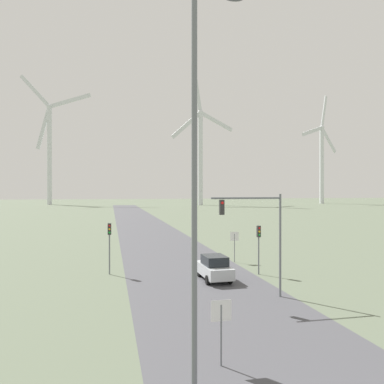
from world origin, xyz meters
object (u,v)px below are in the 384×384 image
at_px(wind_turbine_left, 49,144).
at_px(wind_turbine_right, 322,156).
at_px(traffic_light_post_near_right, 259,239).
at_px(traffic_light_post_near_left, 109,237).
at_px(streetlamp, 194,154).
at_px(traffic_light_mast_overhead, 257,224).
at_px(car_approaching, 214,268).
at_px(stop_sign_far, 234,241).
at_px(wind_turbine_center, 200,147).
at_px(stop_sign_near, 221,320).

xyz_separation_m(wind_turbine_left, wind_turbine_right, (136.01, -13.90, -4.56)).
bearing_deg(traffic_light_post_near_right, traffic_light_post_near_left, 167.61).
height_order(streetlamp, traffic_light_mast_overhead, streetlamp).
relative_size(traffic_light_post_near_left, car_approaching, 0.97).
bearing_deg(car_approaching, stop_sign_far, 59.25).
relative_size(streetlamp, stop_sign_far, 4.54).
distance_m(streetlamp, traffic_light_post_near_right, 19.37).
bearing_deg(wind_turbine_left, traffic_light_mast_overhead, -77.43).
bearing_deg(traffic_light_post_near_left, wind_turbine_right, 53.50).
bearing_deg(traffic_light_post_near_right, car_approaching, -165.27).
bearing_deg(wind_turbine_center, stop_sign_far, -102.30).
relative_size(streetlamp, traffic_light_post_near_left, 3.17).
bearing_deg(stop_sign_far, streetlamp, -111.82).
distance_m(stop_sign_far, traffic_light_post_near_right, 5.24).
bearing_deg(car_approaching, wind_turbine_right, 56.12).
distance_m(streetlamp, traffic_light_mast_overhead, 12.56).
xyz_separation_m(stop_sign_far, traffic_light_post_near_right, (0.26, -5.17, 0.85)).
relative_size(stop_sign_near, traffic_light_mast_overhead, 0.39).
xyz_separation_m(stop_sign_near, traffic_light_mast_overhead, (4.76, 8.08, 2.81)).
bearing_deg(wind_turbine_left, wind_turbine_right, -5.84).
height_order(stop_sign_far, wind_turbine_center, wind_turbine_center).
height_order(stop_sign_near, traffic_light_post_near_left, traffic_light_post_near_left).
height_order(wind_turbine_left, wind_turbine_center, wind_turbine_left).
xyz_separation_m(stop_sign_far, wind_turbine_right, (96.25, 142.66, 22.65)).
bearing_deg(stop_sign_near, wind_turbine_right, 57.46).
bearing_deg(wind_turbine_left, wind_turbine_center, -16.63).
bearing_deg(traffic_light_mast_overhead, wind_turbine_center, 77.74).
bearing_deg(traffic_light_post_near_right, traffic_light_mast_overhead, -113.14).
relative_size(traffic_light_post_near_right, wind_turbine_left, 0.06).
relative_size(stop_sign_far, traffic_light_post_near_right, 0.73).
relative_size(wind_turbine_center, wind_turbine_right, 1.10).
bearing_deg(traffic_light_mast_overhead, wind_turbine_right, 57.36).
distance_m(stop_sign_far, car_approaching, 7.30).
height_order(car_approaching, wind_turbine_right, wind_turbine_right).
distance_m(streetlamp, stop_sign_near, 6.61).
xyz_separation_m(streetlamp, traffic_light_mast_overhead, (6.32, 10.38, -3.19)).
relative_size(streetlamp, traffic_light_post_near_right, 3.32).
height_order(stop_sign_far, wind_turbine_left, wind_turbine_left).
relative_size(traffic_light_post_near_left, wind_turbine_left, 0.06).
bearing_deg(wind_turbine_center, streetlamp, -103.67).
relative_size(stop_sign_near, car_approaching, 0.60).
height_order(traffic_light_post_near_left, traffic_light_post_near_right, traffic_light_post_near_left).
distance_m(streetlamp, wind_turbine_right, 195.67).
relative_size(traffic_light_post_near_left, wind_turbine_center, 0.06).
distance_m(traffic_light_post_near_left, wind_turbine_center, 146.34).
xyz_separation_m(stop_sign_far, wind_turbine_center, (29.63, 135.84, 24.86)).
distance_m(traffic_light_mast_overhead, car_approaching, 6.37).
bearing_deg(traffic_light_post_near_left, stop_sign_far, 13.16).
height_order(stop_sign_near, traffic_light_post_near_right, traffic_light_post_near_right).
bearing_deg(wind_turbine_center, traffic_light_post_near_right, -101.77).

